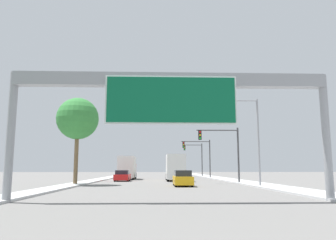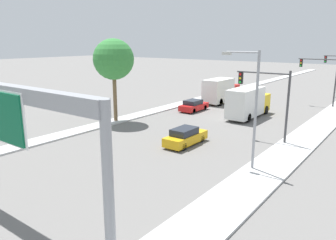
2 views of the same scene
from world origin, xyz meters
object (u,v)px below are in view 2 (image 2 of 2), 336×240
at_px(traffic_light_near_intersection, 271,93).
at_px(palm_tree_background, 114,60).
at_px(traffic_light_mid_block, 324,73).
at_px(car_far_left, 194,106).
at_px(truck_box_primary, 248,103).
at_px(truck_box_secondary, 221,91).
at_px(car_mid_center, 185,137).
at_px(street_lamp_right, 251,100).

bearing_deg(traffic_light_near_intersection, palm_tree_background, -169.23).
bearing_deg(traffic_light_mid_block, traffic_light_near_intersection, -89.86).
height_order(car_far_left, truck_box_primary, truck_box_primary).
bearing_deg(truck_box_primary, truck_box_secondary, 137.00).
distance_m(truck_box_secondary, traffic_light_mid_block, 13.77).
relative_size(car_far_left, truck_box_primary, 0.55).
distance_m(traffic_light_near_intersection, palm_tree_background, 16.41).
relative_size(car_mid_center, truck_box_primary, 0.57).
xyz_separation_m(traffic_light_near_intersection, street_lamp_right, (1.28, -7.22, 0.55)).
relative_size(truck_box_secondary, palm_tree_background, 0.82).
bearing_deg(palm_tree_background, traffic_light_near_intersection, 10.77).
distance_m(truck_box_secondary, street_lamp_right, 25.49).
xyz_separation_m(car_mid_center, traffic_light_mid_block, (5.18, 25.26, 3.78)).
distance_m(car_mid_center, street_lamp_right, 7.94).
distance_m(car_far_left, street_lamp_right, 20.05).
height_order(truck_box_primary, truck_box_secondary, truck_box_primary).
xyz_separation_m(traffic_light_near_intersection, palm_tree_background, (-15.94, -3.03, 2.47)).
bearing_deg(traffic_light_near_intersection, truck_box_primary, 124.32).
height_order(truck_box_secondary, traffic_light_near_intersection, traffic_light_near_intersection).
distance_m(car_mid_center, traffic_light_near_intersection, 8.23).
distance_m(car_mid_center, truck_box_secondary, 20.69).
height_order(traffic_light_mid_block, palm_tree_background, palm_tree_background).
relative_size(truck_box_primary, traffic_light_mid_block, 1.19).
relative_size(truck_box_primary, palm_tree_background, 0.88).
height_order(car_mid_center, traffic_light_mid_block, traffic_light_mid_block).
relative_size(car_mid_center, street_lamp_right, 0.56).
distance_m(truck_box_secondary, traffic_light_near_intersection, 18.89).
xyz_separation_m(truck_box_primary, traffic_light_mid_block, (5.18, 12.35, 2.72)).
bearing_deg(car_mid_center, traffic_light_mid_block, 78.42).
height_order(truck_box_secondary, street_lamp_right, street_lamp_right).
relative_size(truck_box_secondary, traffic_light_near_intersection, 1.16).
xyz_separation_m(truck_box_secondary, traffic_light_near_intersection, (12.23, -14.18, 2.51)).
height_order(car_mid_center, street_lamp_right, street_lamp_right).
relative_size(car_far_left, car_mid_center, 0.96).
bearing_deg(traffic_light_near_intersection, car_far_left, 150.14).
bearing_deg(traffic_light_mid_block, palm_tree_background, -124.60).
bearing_deg(palm_tree_background, car_far_left, 69.74).
bearing_deg(street_lamp_right, car_far_left, 133.48).
relative_size(car_far_left, truck_box_secondary, 0.59).
xyz_separation_m(truck_box_primary, truck_box_secondary, (-7.00, 6.53, -0.01)).
bearing_deg(truck_box_secondary, traffic_light_near_intersection, -49.23).
bearing_deg(truck_box_secondary, palm_tree_background, -102.16).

